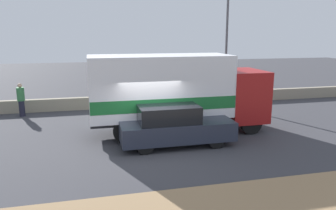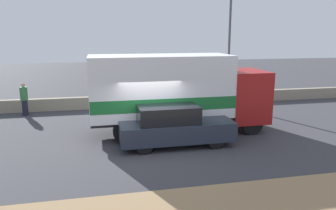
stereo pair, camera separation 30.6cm
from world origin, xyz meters
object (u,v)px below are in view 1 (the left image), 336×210
(pedestrian, at_px, (21,99))
(box_truck, at_px, (175,91))
(car_hatchback, at_px, (174,125))
(street_lamp, at_px, (227,28))

(pedestrian, bearing_deg, box_truck, -33.24)
(car_hatchback, bearing_deg, box_truck, 74.28)
(box_truck, xyz_separation_m, car_hatchback, (-0.45, -1.61, -1.07))
(street_lamp, xyz_separation_m, box_truck, (-4.39, -4.74, -2.79))
(box_truck, xyz_separation_m, pedestrian, (-7.20, 4.72, -0.95))
(street_lamp, bearing_deg, car_hatchback, -127.35)
(box_truck, distance_m, pedestrian, 8.66)
(street_lamp, xyz_separation_m, car_hatchback, (-4.84, -6.34, -3.86))
(pedestrian, bearing_deg, car_hatchback, -43.15)
(street_lamp, distance_m, car_hatchback, 8.86)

